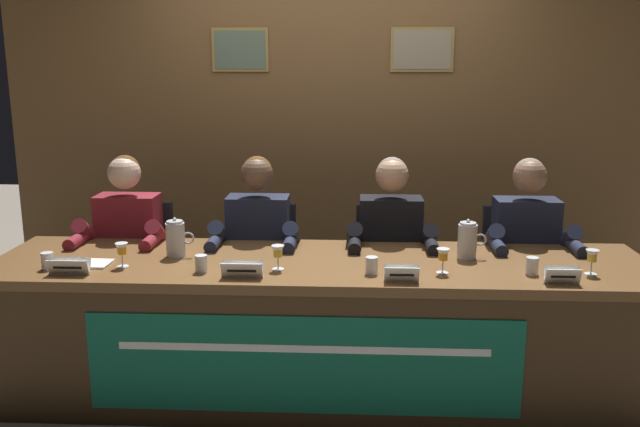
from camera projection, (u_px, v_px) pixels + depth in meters
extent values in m
plane|color=gray|center=(320.00, 390.00, 3.67)|extent=(12.00, 12.00, 0.00)
cube|color=brown|center=(331.00, 125.00, 4.84)|extent=(4.61, 0.12, 2.60)
cube|color=tan|center=(240.00, 50.00, 4.69)|extent=(0.39, 0.02, 0.30)
cube|color=slate|center=(240.00, 50.00, 4.68)|extent=(0.35, 0.01, 0.26)
cube|color=tan|center=(422.00, 50.00, 4.63)|extent=(0.43, 0.02, 0.30)
cube|color=tan|center=(422.00, 50.00, 4.62)|extent=(0.39, 0.01, 0.26)
cube|color=brown|center=(320.00, 265.00, 3.52)|extent=(3.41, 0.83, 0.05)
cube|color=#402A16|center=(316.00, 364.00, 3.21)|extent=(3.35, 0.04, 0.69)
cube|color=#402A16|center=(17.00, 325.00, 3.68)|extent=(0.08, 0.75, 0.69)
cube|color=#402A16|center=(638.00, 338.00, 3.52)|extent=(0.08, 0.75, 0.69)
cube|color=#14664C|center=(303.00, 365.00, 3.20)|extent=(2.06, 0.01, 0.49)
cube|color=white|center=(303.00, 349.00, 3.17)|extent=(1.75, 0.00, 0.04)
cylinder|color=black|center=(138.00, 345.00, 4.23)|extent=(0.44, 0.44, 0.02)
cylinder|color=black|center=(136.00, 314.00, 4.18)|extent=(0.05, 0.05, 0.39)
cube|color=#232328|center=(134.00, 282.00, 4.14)|extent=(0.44, 0.44, 0.03)
cube|color=#232328|center=(142.00, 236.00, 4.28)|extent=(0.40, 0.05, 0.44)
cylinder|color=black|center=(99.00, 336.00, 3.85)|extent=(0.10, 0.10, 0.44)
cylinder|color=black|center=(134.00, 336.00, 3.84)|extent=(0.10, 0.10, 0.44)
cylinder|color=black|center=(106.00, 282.00, 3.93)|extent=(0.13, 0.34, 0.13)
cylinder|color=black|center=(139.00, 282.00, 3.92)|extent=(0.13, 0.34, 0.13)
cube|color=maroon|center=(129.00, 234.00, 4.04)|extent=(0.36, 0.20, 0.48)
sphere|color=beige|center=(124.00, 173.00, 3.94)|extent=(0.19, 0.19, 0.19)
sphere|color=#593819|center=(125.00, 170.00, 3.95)|extent=(0.17, 0.17, 0.17)
cylinder|color=maroon|center=(88.00, 235.00, 3.95)|extent=(0.09, 0.30, 0.25)
cylinder|color=maroon|center=(159.00, 236.00, 3.93)|extent=(0.09, 0.30, 0.25)
cylinder|color=maroon|center=(77.00, 240.00, 3.79)|extent=(0.07, 0.24, 0.07)
cylinder|color=maroon|center=(151.00, 241.00, 3.77)|extent=(0.07, 0.24, 0.07)
cube|color=white|center=(68.00, 268.00, 3.26)|extent=(0.20, 0.03, 0.08)
cube|color=white|center=(70.00, 265.00, 3.29)|extent=(0.20, 0.03, 0.08)
cube|color=black|center=(67.00, 268.00, 3.25)|extent=(0.14, 0.01, 0.01)
cylinder|color=white|center=(123.00, 266.00, 3.40)|extent=(0.06, 0.06, 0.00)
cylinder|color=white|center=(122.00, 261.00, 3.40)|extent=(0.01, 0.01, 0.05)
cone|color=white|center=(122.00, 249.00, 3.38)|extent=(0.06, 0.06, 0.06)
cylinder|color=orange|center=(122.00, 251.00, 3.38)|extent=(0.04, 0.04, 0.04)
cylinder|color=silver|center=(47.00, 261.00, 3.36)|extent=(0.06, 0.06, 0.08)
cylinder|color=silver|center=(48.00, 264.00, 3.36)|extent=(0.05, 0.05, 0.05)
cylinder|color=black|center=(262.00, 348.00, 4.19)|extent=(0.44, 0.44, 0.02)
cylinder|color=black|center=(261.00, 316.00, 4.14)|extent=(0.05, 0.05, 0.39)
cube|color=#232328|center=(260.00, 284.00, 4.10)|extent=(0.44, 0.44, 0.03)
cube|color=#232328|center=(264.00, 238.00, 4.24)|extent=(0.40, 0.05, 0.44)
cylinder|color=black|center=(235.00, 338.00, 3.81)|extent=(0.10, 0.10, 0.44)
cylinder|color=black|center=(270.00, 339.00, 3.80)|extent=(0.10, 0.10, 0.44)
cylinder|color=black|center=(238.00, 284.00, 3.89)|extent=(0.13, 0.34, 0.13)
cylinder|color=black|center=(273.00, 284.00, 3.88)|extent=(0.13, 0.34, 0.13)
cube|color=#1E2338|center=(259.00, 236.00, 4.00)|extent=(0.36, 0.20, 0.48)
sphere|color=brown|center=(257.00, 174.00, 3.90)|extent=(0.19, 0.19, 0.19)
sphere|color=#593819|center=(257.00, 171.00, 3.91)|extent=(0.17, 0.17, 0.17)
cylinder|color=#1E2338|center=(220.00, 237.00, 3.91)|extent=(0.09, 0.30, 0.25)
cylinder|color=#1E2338|center=(292.00, 238.00, 3.89)|extent=(0.09, 0.30, 0.25)
cylinder|color=#1E2338|center=(214.00, 242.00, 3.75)|extent=(0.07, 0.24, 0.07)
cylinder|color=#1E2338|center=(290.00, 243.00, 3.73)|extent=(0.07, 0.24, 0.07)
cube|color=white|center=(242.00, 271.00, 3.21)|extent=(0.20, 0.03, 0.08)
cube|color=white|center=(243.00, 269.00, 3.24)|extent=(0.20, 0.03, 0.08)
cube|color=black|center=(242.00, 271.00, 3.20)|extent=(0.14, 0.01, 0.01)
cylinder|color=white|center=(278.00, 269.00, 3.36)|extent=(0.06, 0.06, 0.00)
cylinder|color=white|center=(278.00, 263.00, 3.35)|extent=(0.01, 0.01, 0.05)
cone|color=white|center=(278.00, 252.00, 3.34)|extent=(0.06, 0.06, 0.06)
cylinder|color=yellow|center=(278.00, 253.00, 3.34)|extent=(0.04, 0.04, 0.04)
cylinder|color=silver|center=(201.00, 264.00, 3.31)|extent=(0.06, 0.06, 0.08)
cylinder|color=silver|center=(201.00, 267.00, 3.32)|extent=(0.05, 0.05, 0.05)
cylinder|color=black|center=(387.00, 350.00, 4.15)|extent=(0.44, 0.44, 0.02)
cylinder|color=black|center=(388.00, 319.00, 4.11)|extent=(0.05, 0.05, 0.39)
cube|color=#232328|center=(389.00, 286.00, 4.06)|extent=(0.44, 0.44, 0.03)
cube|color=#232328|center=(388.00, 239.00, 4.20)|extent=(0.40, 0.05, 0.44)
cylinder|color=black|center=(373.00, 341.00, 3.77)|extent=(0.10, 0.10, 0.44)
cylinder|color=black|center=(409.00, 342.00, 3.76)|extent=(0.10, 0.10, 0.44)
cylinder|color=black|center=(373.00, 286.00, 3.86)|extent=(0.13, 0.34, 0.13)
cylinder|color=black|center=(409.00, 287.00, 3.85)|extent=(0.13, 0.34, 0.13)
cube|color=black|center=(390.00, 238.00, 3.96)|extent=(0.36, 0.20, 0.48)
sphere|color=tan|center=(392.00, 175.00, 3.86)|extent=(0.19, 0.19, 0.19)
sphere|color=gray|center=(392.00, 172.00, 3.87)|extent=(0.17, 0.17, 0.17)
cylinder|color=black|center=(354.00, 238.00, 3.87)|extent=(0.09, 0.30, 0.25)
cylinder|color=black|center=(428.00, 239.00, 3.85)|extent=(0.09, 0.30, 0.25)
cylinder|color=black|center=(354.00, 244.00, 3.71)|extent=(0.07, 0.24, 0.07)
cylinder|color=black|center=(432.00, 245.00, 3.69)|extent=(0.07, 0.24, 0.07)
cube|color=white|center=(402.00, 275.00, 3.14)|extent=(0.16, 0.03, 0.08)
cube|color=white|center=(401.00, 273.00, 3.18)|extent=(0.16, 0.03, 0.08)
cube|color=black|center=(402.00, 275.00, 3.14)|extent=(0.11, 0.01, 0.01)
cylinder|color=white|center=(442.00, 273.00, 3.30)|extent=(0.06, 0.06, 0.00)
cylinder|color=white|center=(443.00, 267.00, 3.30)|extent=(0.01, 0.01, 0.05)
cone|color=white|center=(443.00, 255.00, 3.28)|extent=(0.06, 0.06, 0.06)
cylinder|color=orange|center=(443.00, 256.00, 3.28)|extent=(0.04, 0.04, 0.04)
cylinder|color=silver|center=(372.00, 265.00, 3.28)|extent=(0.06, 0.06, 0.08)
cylinder|color=silver|center=(372.00, 269.00, 3.29)|extent=(0.05, 0.05, 0.05)
cylinder|color=black|center=(515.00, 353.00, 4.11)|extent=(0.44, 0.44, 0.02)
cylinder|color=black|center=(518.00, 321.00, 4.07)|extent=(0.05, 0.05, 0.39)
cube|color=#232328|center=(520.00, 288.00, 4.02)|extent=(0.44, 0.44, 0.03)
cube|color=#232328|center=(515.00, 241.00, 4.16)|extent=(0.40, 0.05, 0.44)
cylinder|color=black|center=(514.00, 344.00, 3.73)|extent=(0.10, 0.10, 0.44)
cylinder|color=black|center=(551.00, 345.00, 3.72)|extent=(0.10, 0.10, 0.44)
cylinder|color=black|center=(511.00, 288.00, 3.82)|extent=(0.13, 0.34, 0.13)
cylinder|color=black|center=(547.00, 289.00, 3.81)|extent=(0.13, 0.34, 0.13)
cube|color=#1E2338|center=(525.00, 240.00, 3.92)|extent=(0.36, 0.20, 0.48)
sphere|color=#8E664C|center=(530.00, 176.00, 3.82)|extent=(0.19, 0.19, 0.19)
sphere|color=gray|center=(529.00, 173.00, 3.83)|extent=(0.17, 0.17, 0.17)
cylinder|color=#1E2338|center=(492.00, 240.00, 3.83)|extent=(0.09, 0.30, 0.25)
cylinder|color=#1E2338|center=(567.00, 241.00, 3.81)|extent=(0.09, 0.30, 0.25)
cylinder|color=#1E2338|center=(498.00, 246.00, 3.67)|extent=(0.07, 0.24, 0.07)
cylinder|color=#1E2338|center=(576.00, 247.00, 3.65)|extent=(0.07, 0.24, 0.07)
cube|color=white|center=(563.00, 277.00, 3.12)|extent=(0.16, 0.03, 0.08)
cube|color=white|center=(561.00, 274.00, 3.15)|extent=(0.16, 0.03, 0.08)
cube|color=black|center=(563.00, 277.00, 3.12)|extent=(0.11, 0.01, 0.01)
cylinder|color=white|center=(591.00, 274.00, 3.28)|extent=(0.06, 0.06, 0.00)
cylinder|color=white|center=(591.00, 268.00, 3.27)|extent=(0.01, 0.01, 0.05)
cone|color=white|center=(592.00, 256.00, 3.26)|extent=(0.06, 0.06, 0.06)
cylinder|color=yellow|center=(592.00, 258.00, 3.26)|extent=(0.04, 0.04, 0.04)
cylinder|color=silver|center=(532.00, 266.00, 3.28)|extent=(0.06, 0.06, 0.08)
cylinder|color=silver|center=(532.00, 269.00, 3.28)|extent=(0.05, 0.05, 0.05)
cylinder|color=silver|center=(176.00, 240.00, 3.57)|extent=(0.10, 0.10, 0.18)
cylinder|color=silver|center=(175.00, 222.00, 3.55)|extent=(0.08, 0.09, 0.01)
sphere|color=silver|center=(175.00, 219.00, 3.55)|extent=(0.02, 0.02, 0.02)
torus|color=silver|center=(188.00, 238.00, 3.57)|extent=(0.07, 0.01, 0.07)
cylinder|color=silver|center=(467.00, 241.00, 3.54)|extent=(0.10, 0.10, 0.18)
cylinder|color=silver|center=(468.00, 224.00, 3.51)|extent=(0.08, 0.09, 0.01)
sphere|color=silver|center=(468.00, 221.00, 3.51)|extent=(0.02, 0.02, 0.02)
torus|color=silver|center=(480.00, 240.00, 3.53)|extent=(0.07, 0.01, 0.07)
cube|color=white|center=(90.00, 264.00, 3.44)|extent=(0.22, 0.16, 0.01)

